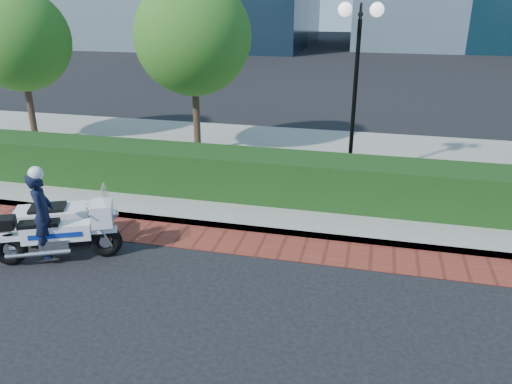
% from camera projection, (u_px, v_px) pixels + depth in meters
% --- Properties ---
extents(ground, '(120.00, 120.00, 0.00)m').
position_uv_depth(ground, '(265.00, 289.00, 8.22)').
color(ground, black).
rests_on(ground, ground).
extents(brick_strip, '(60.00, 1.00, 0.01)m').
position_uv_depth(brick_strip, '(282.00, 247.00, 9.57)').
color(brick_strip, maroon).
rests_on(brick_strip, ground).
extents(sidewalk, '(60.00, 8.00, 0.15)m').
position_uv_depth(sidewalk, '(313.00, 169.00, 13.61)').
color(sidewalk, gray).
rests_on(sidewalk, ground).
extents(hedge_main, '(18.00, 1.20, 1.00)m').
position_uv_depth(hedge_main, '(300.00, 179.00, 11.23)').
color(hedge_main, black).
rests_on(hedge_main, sidewalk).
extents(lamppost, '(1.02, 0.70, 4.21)m').
position_uv_depth(lamppost, '(357.00, 66.00, 11.59)').
color(lamppost, black).
rests_on(lamppost, sidewalk).
extents(tree_a, '(3.00, 3.00, 4.58)m').
position_uv_depth(tree_a, '(19.00, 41.00, 14.86)').
color(tree_a, '#332319').
rests_on(tree_a, sidewalk).
extents(tree_b, '(3.20, 3.20, 4.89)m').
position_uv_depth(tree_b, '(193.00, 37.00, 13.58)').
color(tree_b, '#332319').
rests_on(tree_b, sidewalk).
extents(police_motorcycle, '(2.32, 1.76, 1.82)m').
position_uv_depth(police_motorcycle, '(54.00, 222.00, 9.16)').
color(police_motorcycle, black).
rests_on(police_motorcycle, ground).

